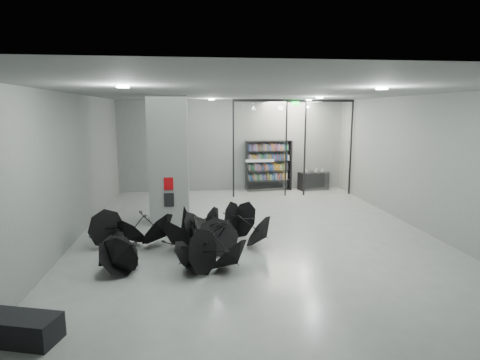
{
  "coord_description": "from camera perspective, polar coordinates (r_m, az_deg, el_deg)",
  "views": [
    {
      "loc": [
        -1.74,
        -10.72,
        3.52
      ],
      "look_at": [
        -0.3,
        1.5,
        1.4
      ],
      "focal_mm": 29.92,
      "sensor_mm": 36.0,
      "label": 1
    }
  ],
  "objects": [
    {
      "name": "bookshelf",
      "position": [
        17.95,
        4.09,
        2.07
      ],
      "size": [
        2.07,
        0.64,
        2.23
      ],
      "primitive_type": null,
      "rotation": [
        0.0,
        0.0,
        0.12
      ],
      "color": "black",
      "rests_on": "ground"
    },
    {
      "name": "column",
      "position": [
        12.83,
        -10.08,
        2.82
      ],
      "size": [
        1.2,
        1.2,
        4.0
      ],
      "primitive_type": "cube",
      "color": "slate",
      "rests_on": "ground"
    },
    {
      "name": "room",
      "position": [
        10.88,
        2.51,
        6.2
      ],
      "size": [
        14.0,
        14.02,
        4.01
      ],
      "color": "gray",
      "rests_on": "ground"
    },
    {
      "name": "umbrella_cluster",
      "position": [
        10.16,
        -7.34,
        -8.7
      ],
      "size": [
        5.36,
        3.94,
        1.32
      ],
      "color": "black",
      "rests_on": "ground"
    },
    {
      "name": "exit_sign",
      "position": [
        16.55,
        7.9,
        10.73
      ],
      "size": [
        0.3,
        0.06,
        0.15
      ],
      "primitive_type": "cube",
      "color": "#0CE533",
      "rests_on": "room"
    },
    {
      "name": "fire_cabinet",
      "position": [
        12.32,
        -10.15,
        -0.53
      ],
      "size": [
        0.28,
        0.04,
        0.38
      ],
      "primitive_type": "cube",
      "color": "#A50A07",
      "rests_on": "column"
    },
    {
      "name": "glass_partition",
      "position": [
        16.79,
        7.57,
        5.13
      ],
      "size": [
        5.06,
        0.08,
        4.0
      ],
      "color": "silver",
      "rests_on": "ground"
    },
    {
      "name": "info_panel",
      "position": [
        12.41,
        -10.08,
        -2.8
      ],
      "size": [
        0.3,
        0.03,
        0.42
      ],
      "primitive_type": "cube",
      "color": "black",
      "rests_on": "column"
    },
    {
      "name": "bench",
      "position": [
        7.44,
        -29.17,
        -18.0
      ],
      "size": [
        1.39,
        0.9,
        0.41
      ],
      "primitive_type": "cube",
      "rotation": [
        0.0,
        0.0,
        -0.29
      ],
      "color": "black",
      "rests_on": "ground"
    },
    {
      "name": "shop_counter",
      "position": [
        18.43,
        10.42,
        -0.12
      ],
      "size": [
        1.42,
        0.79,
        0.8
      ],
      "primitive_type": "cube",
      "rotation": [
        0.0,
        0.0,
        0.2
      ],
      "color": "black",
      "rests_on": "ground"
    }
  ]
}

